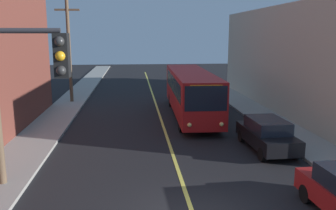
# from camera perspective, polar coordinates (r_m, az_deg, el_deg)

# --- Properties ---
(sidewalk_left) EXTENTS (2.50, 90.00, 0.15)m
(sidewalk_left) POSITION_cam_1_polar(r_m,az_deg,el_deg) (21.48, -20.06, -4.74)
(sidewalk_left) COLOR gray
(sidewalk_left) RESTS_ON ground
(sidewalk_right) EXTENTS (2.50, 90.00, 0.15)m
(sidewalk_right) POSITION_cam_1_polar(r_m,az_deg,el_deg) (22.70, 18.24, -3.78)
(sidewalk_right) COLOR gray
(sidewalk_right) RESTS_ON ground
(lane_stripe_center) EXTENTS (0.16, 60.00, 0.01)m
(lane_stripe_center) POSITION_cam_1_polar(r_m,az_deg,el_deg) (25.72, -1.38, -1.62)
(lane_stripe_center) COLOR #D8CC4C
(lane_stripe_center) RESTS_ON ground
(city_bus) EXTENTS (2.84, 12.21, 3.20)m
(city_bus) POSITION_cam_1_polar(r_m,az_deg,el_deg) (25.15, 3.69, 2.27)
(city_bus) COLOR maroon
(city_bus) RESTS_ON ground
(parked_car_black) EXTENTS (1.90, 4.44, 1.62)m
(parked_car_black) POSITION_cam_1_polar(r_m,az_deg,el_deg) (18.51, 15.70, -4.53)
(parked_car_black) COLOR black
(parked_car_black) RESTS_ON ground
(utility_pole_mid) EXTENTS (2.40, 0.28, 9.10)m
(utility_pole_mid) POSITION_cam_1_polar(r_m,az_deg,el_deg) (30.85, -15.75, 9.83)
(utility_pole_mid) COLOR brown
(utility_pole_mid) RESTS_ON sidewalk_left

